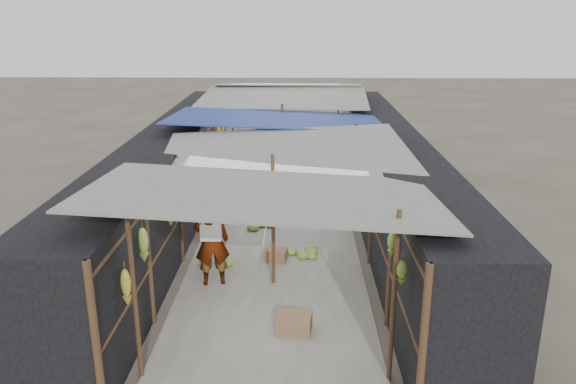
# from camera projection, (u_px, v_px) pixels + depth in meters

# --- Properties ---
(ground) EXTENTS (80.00, 80.00, 0.00)m
(ground) POSITION_uv_depth(u_px,v_px,m) (265.00, 378.00, 8.16)
(ground) COLOR #6B6356
(ground) RESTS_ON ground
(aisle_slab) EXTENTS (3.60, 16.00, 0.02)m
(aisle_slab) POSITION_uv_depth(u_px,v_px,m) (280.00, 220.00, 14.35)
(aisle_slab) COLOR #9E998E
(aisle_slab) RESTS_ON ground
(stall_left) EXTENTS (1.40, 15.00, 2.30)m
(stall_left) POSITION_uv_depth(u_px,v_px,m) (172.00, 177.00, 14.05)
(stall_left) COLOR black
(stall_left) RESTS_ON ground
(stall_right) EXTENTS (1.40, 15.00, 2.30)m
(stall_right) POSITION_uv_depth(u_px,v_px,m) (388.00, 178.00, 13.95)
(stall_right) COLOR black
(stall_right) RESTS_ON ground
(crate_near) EXTENTS (0.51, 0.44, 0.27)m
(crate_near) POSITION_uv_depth(u_px,v_px,m) (276.00, 255.00, 11.98)
(crate_near) COLOR #8E6448
(crate_near) RESTS_ON ground
(crate_mid) EXTENTS (0.61, 0.51, 0.34)m
(crate_mid) POSITION_uv_depth(u_px,v_px,m) (294.00, 324.00, 9.26)
(crate_mid) COLOR #8E6448
(crate_mid) RESTS_ON ground
(crate_back) EXTENTS (0.59, 0.55, 0.30)m
(crate_back) POSITION_uv_depth(u_px,v_px,m) (282.00, 206.00, 14.97)
(crate_back) COLOR #8E6448
(crate_back) RESTS_ON ground
(black_basin) EXTENTS (0.63, 0.63, 0.19)m
(black_basin) POSITION_uv_depth(u_px,v_px,m) (336.00, 172.00, 18.34)
(black_basin) COLOR black
(black_basin) RESTS_ON ground
(vendor_elderly) EXTENTS (0.75, 0.58, 1.83)m
(vendor_elderly) POSITION_uv_depth(u_px,v_px,m) (212.00, 241.00, 10.70)
(vendor_elderly) COLOR white
(vendor_elderly) RESTS_ON ground
(shopper_blue) EXTENTS (0.70, 0.54, 1.44)m
(shopper_blue) POSITION_uv_depth(u_px,v_px,m) (275.00, 178.00, 15.46)
(shopper_blue) COLOR #224BAA
(shopper_blue) RESTS_ON ground
(vendor_seated) EXTENTS (0.43, 0.65, 0.95)m
(vendor_seated) POSITION_uv_depth(u_px,v_px,m) (317.00, 195.00, 14.81)
(vendor_seated) COLOR #534B47
(vendor_seated) RESTS_ON ground
(market_canopy) EXTENTS (5.62, 15.20, 2.77)m
(market_canopy) POSITION_uv_depth(u_px,v_px,m) (281.00, 125.00, 13.94)
(market_canopy) COLOR brown
(market_canopy) RESTS_ON ground
(hanging_bananas) EXTENTS (3.94, 13.86, 0.83)m
(hanging_bananas) POSITION_uv_depth(u_px,v_px,m) (281.00, 158.00, 13.78)
(hanging_bananas) COLOR gold
(hanging_bananas) RESTS_ON ground
(floor_bananas) EXTENTS (3.29, 7.24, 0.36)m
(floor_bananas) POSITION_uv_depth(u_px,v_px,m) (273.00, 204.00, 15.09)
(floor_bananas) COLOR olive
(floor_bananas) RESTS_ON ground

